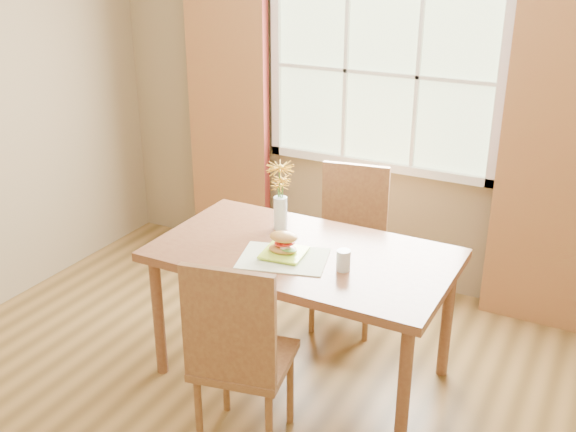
# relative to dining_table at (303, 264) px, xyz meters

# --- Properties ---
(room) EXTENTS (4.24, 3.84, 2.74)m
(room) POSITION_rel_dining_table_xyz_m (-0.08, -0.56, 0.65)
(room) COLOR olive
(room) RESTS_ON ground
(window) EXTENTS (1.62, 0.06, 1.32)m
(window) POSITION_rel_dining_table_xyz_m (-0.08, 1.31, 0.80)
(window) COLOR beige
(window) RESTS_ON room
(curtain_left) EXTENTS (0.65, 0.08, 2.20)m
(curtain_left) POSITION_rel_dining_table_xyz_m (-1.23, 1.22, 0.40)
(curtain_left) COLOR maroon
(curtain_left) RESTS_ON room
(curtain_right) EXTENTS (0.65, 0.08, 2.20)m
(curtain_right) POSITION_rel_dining_table_xyz_m (1.07, 1.22, 0.40)
(curtain_right) COLOR maroon
(curtain_right) RESTS_ON room
(dining_table) EXTENTS (1.60, 0.91, 0.78)m
(dining_table) POSITION_rel_dining_table_xyz_m (0.00, 0.00, 0.00)
(dining_table) COLOR brown
(dining_table) RESTS_ON room
(chair_near) EXTENTS (0.51, 0.51, 1.04)m
(chair_near) POSITION_rel_dining_table_xyz_m (0.02, -0.71, -0.13)
(chair_near) COLOR brown
(chair_near) RESTS_ON room
(chair_far) EXTENTS (0.49, 0.49, 1.03)m
(chair_far) POSITION_rel_dining_table_xyz_m (-0.01, 0.71, -0.14)
(chair_far) COLOR brown
(chair_far) RESTS_ON room
(placemat) EXTENTS (0.52, 0.44, 0.01)m
(placemat) POSITION_rel_dining_table_xyz_m (-0.05, -0.13, 0.08)
(placemat) COLOR beige
(placemat) RESTS_ON dining_table
(plate) EXTENTS (0.24, 0.24, 0.01)m
(plate) POSITION_rel_dining_table_xyz_m (-0.06, -0.10, 0.09)
(plate) COLOR #B3DF37
(plate) RESTS_ON placemat
(croissant_sandwich) EXTENTS (0.17, 0.13, 0.12)m
(croissant_sandwich) POSITION_rel_dining_table_xyz_m (-0.07, -0.10, 0.15)
(croissant_sandwich) COLOR gold
(croissant_sandwich) RESTS_ON plate
(water_glass) EXTENTS (0.07, 0.07, 0.11)m
(water_glass) POSITION_rel_dining_table_xyz_m (0.28, -0.10, 0.13)
(water_glass) COLOR silver
(water_glass) RESTS_ON dining_table
(flower_vase) EXTENTS (0.16, 0.16, 0.40)m
(flower_vase) POSITION_rel_dining_table_xyz_m (-0.25, 0.21, 0.32)
(flower_vase) COLOR silver
(flower_vase) RESTS_ON dining_table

